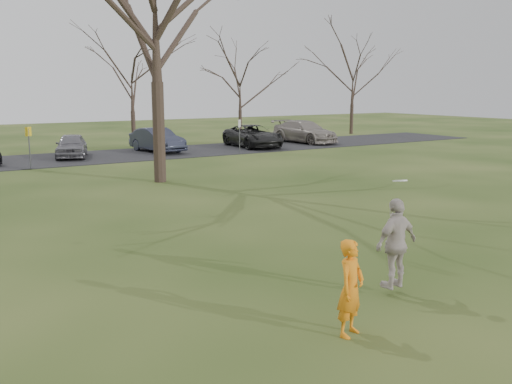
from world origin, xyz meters
TOP-DOWN VIEW (x-y plane):
  - ground at (0.00, 0.00)m, footprint 120.00×120.00m
  - parking_strip at (0.00, 25.00)m, footprint 62.00×6.50m
  - player_defender at (-1.13, -0.70)m, footprint 0.68×0.58m
  - car_4 at (0.84, 25.40)m, footprint 2.74×4.29m
  - car_5 at (6.09, 25.49)m, footprint 2.26×4.68m
  - car_6 at (12.64, 24.75)m, footprint 2.84×5.48m
  - car_7 at (17.48, 25.41)m, footprint 2.83×5.69m
  - catching_play at (0.79, 0.20)m, footprint 1.05×0.48m
  - sign_yellow at (-2.00, 22.00)m, footprint 0.35×0.35m
  - sign_white at (10.00, 22.00)m, footprint 0.35×0.35m
  - big_tree at (2.00, 15.00)m, footprint 9.00×9.00m
  - small_tree_row at (4.38, 30.06)m, footprint 55.00×5.90m

SIDE VIEW (x-z plane):
  - ground at x=0.00m, z-range 0.00..0.00m
  - parking_strip at x=0.00m, z-range 0.00..0.04m
  - car_4 at x=0.84m, z-range 0.04..1.40m
  - car_6 at x=12.64m, z-range 0.04..1.52m
  - car_5 at x=6.09m, z-range 0.04..1.52m
  - player_defender at x=-1.13m, z-range 0.00..1.59m
  - car_7 at x=17.48m, z-range 0.04..1.63m
  - catching_play at x=0.79m, z-range -0.03..2.10m
  - sign_yellow at x=-2.00m, z-range 0.41..2.49m
  - sign_white at x=10.00m, z-range 0.41..2.49m
  - small_tree_row at x=4.38m, z-range -0.36..8.14m
  - big_tree at x=2.00m, z-range 0.00..14.00m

